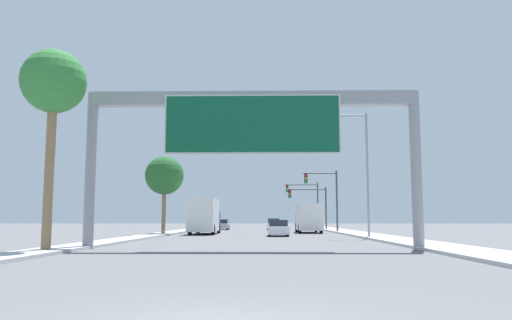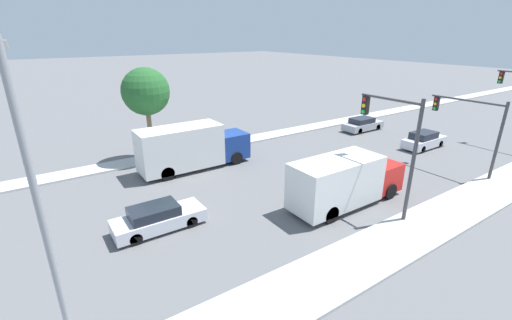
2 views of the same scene
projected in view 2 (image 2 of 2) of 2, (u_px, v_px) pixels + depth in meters
name	position (u px, v px, depth m)	size (l,w,h in m)	color
median_strip_left	(329.00, 124.00, 38.73)	(2.00, 120.00, 0.15)	#B5B5B5
car_mid_center	(363.00, 124.00, 36.20)	(1.83, 4.65, 1.40)	#A5A8AD
car_far_center	(424.00, 140.00, 30.65)	(1.72, 4.46, 1.52)	silver
car_near_left	(158.00, 218.00, 17.88)	(1.75, 4.73, 1.38)	silver
truck_box_primary	(344.00, 181.00, 20.17)	(2.46, 7.79, 3.03)	red
truck_box_secondary	(191.00, 147.00, 25.59)	(2.43, 8.47, 3.38)	navy
traffic_light_near_intersection	(397.00, 139.00, 18.16)	(3.76, 0.32, 6.77)	#3D3D3F
traffic_light_mid_block	(474.00, 122.00, 24.15)	(5.18, 0.32, 5.56)	#3D3D3F
palm_tree_background	(146.00, 92.00, 26.12)	(3.63, 3.63, 7.37)	#8C704C
street_lamp_right	(40.00, 209.00, 8.52)	(2.39, 0.28, 9.73)	gray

